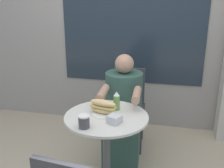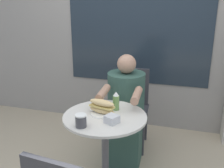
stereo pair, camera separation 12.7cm
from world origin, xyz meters
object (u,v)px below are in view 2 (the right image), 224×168
at_px(cafe_table, 105,137).
at_px(seated_diner, 125,117).
at_px(diner_chair, 132,100).
at_px(condiment_bottle, 116,101).
at_px(sandwich_on_plate, 102,107).
at_px(drink_cup, 81,121).

height_order(cafe_table, seated_diner, seated_diner).
bearing_deg(diner_chair, condiment_bottle, 88.10).
height_order(cafe_table, diner_chair, diner_chair).
height_order(diner_chair, seated_diner, seated_diner).
xyz_separation_m(diner_chair, sandwich_on_plate, (-0.06, -0.86, 0.26)).
relative_size(sandwich_on_plate, condiment_bottle, 1.47).
relative_size(diner_chair, condiment_bottle, 5.48).
bearing_deg(diner_chair, seated_diner, 87.74).
distance_m(cafe_table, diner_chair, 0.88).
distance_m(drink_cup, condiment_bottle, 0.40).
height_order(seated_diner, condiment_bottle, seated_diner).
bearing_deg(cafe_table, seated_diner, 85.74).
bearing_deg(cafe_table, condiment_bottle, 68.49).
bearing_deg(seated_diner, condiment_bottle, 88.42).
xyz_separation_m(cafe_table, drink_cup, (-0.11, -0.23, 0.25)).
xyz_separation_m(seated_diner, sandwich_on_plate, (-0.07, -0.51, 0.31)).
bearing_deg(sandwich_on_plate, condiment_bottle, 53.52).
bearing_deg(sandwich_on_plate, seated_diner, 82.09).
distance_m(diner_chair, drink_cup, 1.14).
bearing_deg(drink_cup, seated_diner, 79.01).
relative_size(cafe_table, condiment_bottle, 4.57).
xyz_separation_m(seated_diner, drink_cup, (-0.15, -0.76, 0.30)).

